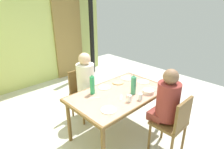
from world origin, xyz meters
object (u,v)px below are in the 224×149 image
Objects in this scene: chair_far_diner at (82,91)px; serving_bowl_center at (148,91)px; person_far_diner at (86,78)px; chair_near_diner at (174,122)px; water_bottle_green_near at (133,85)px; person_near_diner at (167,100)px; dining_table at (119,97)px; water_bottle_green_far at (92,85)px.

chair_far_diner reaches higher than serving_bowl_center.
person_far_diner is (-0.00, -0.14, 0.28)m from chair_far_diner.
chair_near_diner is 0.56m from serving_bowl_center.
chair_near_diner is 2.89× the size of water_bottle_green_near.
person_near_diner is (-0.00, 0.14, 0.28)m from chair_near_diner.
water_bottle_green_near is (-0.09, 0.64, 0.37)m from chair_near_diner.
chair_far_diner is 1.13× the size of person_near_diner.
water_bottle_green_far is (-0.30, 0.25, 0.21)m from dining_table.
person_far_diner is (-0.33, 1.33, 0.00)m from person_near_diner.
dining_table is at bearing 128.17° from water_bottle_green_near.
chair_far_diner reaches higher than dining_table.
serving_bowl_center reaches higher than dining_table.
chair_near_diner is at bearing 102.58° from person_far_diner.
chair_far_diner is 2.87× the size of water_bottle_green_far.
person_far_diner reaches higher than dining_table.
water_bottle_green_far is (-0.19, -0.41, 0.08)m from person_far_diner.
dining_table is 0.30m from water_bottle_green_near.
dining_table is 1.90× the size of person_near_diner.
dining_table is 8.62× the size of serving_bowl_center.
chair_near_diner is at bearing -81.85° from water_bottle_green_near.
chair_far_diner is 1.53m from person_near_diner.
water_bottle_green_far reaches higher than serving_bowl_center.
water_bottle_green_far is (-0.52, 1.06, 0.37)m from chair_near_diner.
water_bottle_green_far is at bearing 116.15° from chair_near_diner.
chair_near_diner is 2.87× the size of water_bottle_green_far.
person_far_diner is 1.06m from serving_bowl_center.
serving_bowl_center is at bearing 112.67° from person_far_diner.
water_bottle_green_near is 0.25m from serving_bowl_center.
person_near_diner reaches higher than serving_bowl_center.
serving_bowl_center is at bearing -43.36° from water_bottle_green_far.
chair_far_diner is 2.89× the size of water_bottle_green_near.
chair_near_diner is at bearing -90.00° from person_near_diner.
water_bottle_green_near is (0.24, -0.97, 0.37)m from chair_far_diner.
chair_near_diner is 0.31m from person_near_diner.
water_bottle_green_near is at bearing -51.83° from dining_table.
person_near_diner reaches higher than dining_table.
serving_bowl_center is (0.08, 0.35, -0.03)m from person_near_diner.
chair_far_diner is 1.06m from water_bottle_green_near.
person_near_diner is at bearing 90.00° from chair_near_diner.
water_bottle_green_far is (-0.19, -0.55, 0.37)m from chair_far_diner.
dining_table is 0.44m from water_bottle_green_far.
person_near_diner is (0.22, -0.67, 0.13)m from dining_table.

